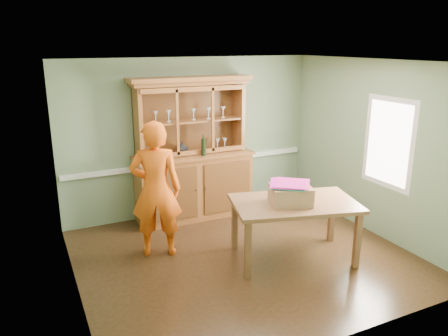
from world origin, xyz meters
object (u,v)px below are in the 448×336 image
china_hutch (193,170)px  cardboard_box (290,195)px  dining_table (294,208)px  person (156,190)px

china_hutch → cardboard_box: bearing=-74.2°
china_hutch → dining_table: (0.69, -2.04, -0.10)m
cardboard_box → dining_table: bearing=20.0°
china_hutch → cardboard_box: (0.59, -2.07, 0.12)m
china_hutch → person: china_hutch is taller
cardboard_box → person: bearing=148.1°
china_hutch → person: bearing=-131.8°
dining_table → person: 1.93m
person → dining_table: bearing=171.0°
cardboard_box → person: (-1.57, 0.98, 0.00)m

